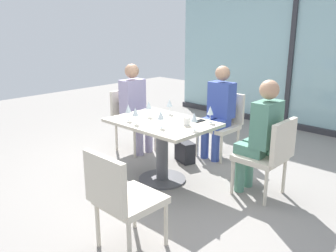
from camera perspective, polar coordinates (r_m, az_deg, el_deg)
name	(u,v)px	position (r m, az deg, el deg)	size (l,w,h in m)	color
ground_plane	(162,180)	(4.34, -0.92, -8.55)	(12.00, 12.00, 0.00)	gray
window_wall_backdrop	(292,59)	(6.64, 19.03, 10.08)	(4.83, 0.10, 2.70)	#90B7BC
dining_table_main	(162,138)	(4.14, -0.95, -1.88)	(1.18, 0.83, 0.73)	#BCB29E
chair_near_window	(223,121)	(5.05, 8.67, 0.85)	(0.46, 0.51, 0.87)	beige
chair_far_right	(269,153)	(3.91, 15.68, -4.13)	(0.50, 0.46, 0.87)	beige
chair_far_left	(131,117)	(5.24, -5.91, 1.50)	(0.50, 0.46, 0.87)	beige
chair_front_right	(121,196)	(2.90, -7.41, -10.93)	(0.46, 0.50, 0.87)	beige
person_near_window	(219,108)	(4.91, 8.04, 2.90)	(0.34, 0.39, 1.26)	#384C9E
person_far_right	(261,132)	(3.89, 14.50, -0.96)	(0.39, 0.34, 1.26)	#4C7F6B
person_far_left	(136,104)	(5.11, -5.17, 3.50)	(0.39, 0.34, 1.26)	#9E93B7
wine_glass_0	(210,111)	(4.03, 6.72, 2.40)	(0.07, 0.07, 0.18)	silver
wine_glass_1	(194,118)	(3.72, 4.17, 1.33)	(0.07, 0.07, 0.18)	silver
wine_glass_2	(161,115)	(3.80, -1.15, 1.69)	(0.07, 0.07, 0.18)	silver
wine_glass_3	(135,112)	(3.96, -5.20, 2.22)	(0.07, 0.07, 0.18)	silver
wine_glass_4	(149,106)	(4.27, -3.07, 3.26)	(0.07, 0.07, 0.18)	silver
wine_glass_5	(128,109)	(4.11, -6.31, 2.70)	(0.07, 0.07, 0.18)	silver
wine_glass_6	(169,103)	(4.39, 0.23, 3.65)	(0.07, 0.07, 0.18)	silver
coffee_cup	(187,121)	(3.91, 2.98, 0.76)	(0.08, 0.08, 0.09)	white
cell_phone_on_table	(199,121)	(4.09, 4.96, 0.81)	(0.07, 0.14, 0.01)	black
handbag_0	(185,151)	(4.85, 2.70, -4.06)	(0.30, 0.16, 0.28)	#232328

